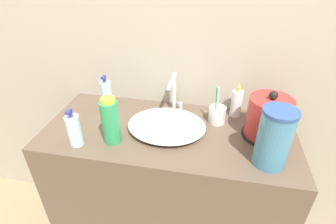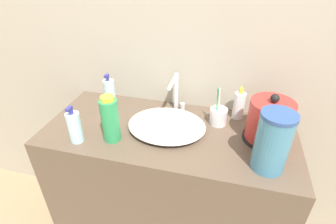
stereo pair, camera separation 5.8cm
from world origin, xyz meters
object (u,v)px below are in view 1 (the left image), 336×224
object	(u,v)px
shampoo_bottle	(107,96)
electric_kettle	(268,119)
hand_cream_bottle	(111,121)
water_pitcher	(274,138)
lotion_bottle	(74,130)
toothbrush_cup	(217,114)
faucet	(174,91)
mouthwash_bottle	(236,103)

from	to	relation	value
shampoo_bottle	electric_kettle	bearing A→B (deg)	-5.73
hand_cream_bottle	water_pitcher	bearing A→B (deg)	-1.04
electric_kettle	shampoo_bottle	bearing A→B (deg)	174.27
lotion_bottle	shampoo_bottle	bearing A→B (deg)	85.04
hand_cream_bottle	toothbrush_cup	bearing A→B (deg)	28.41
faucet	toothbrush_cup	bearing A→B (deg)	-14.80
mouthwash_bottle	toothbrush_cup	bearing A→B (deg)	-138.89
shampoo_bottle	water_pitcher	xyz separation A→B (m)	(0.77, -0.26, 0.04)
hand_cream_bottle	water_pitcher	xyz separation A→B (m)	(0.65, -0.01, 0.02)
mouthwash_bottle	lotion_bottle	bearing A→B (deg)	-151.46
faucet	lotion_bottle	xyz separation A→B (m)	(-0.36, -0.35, -0.04)
electric_kettle	toothbrush_cup	distance (m)	0.23
lotion_bottle	mouthwash_bottle	xyz separation A→B (m)	(0.67, 0.37, -0.00)
electric_kettle	shampoo_bottle	distance (m)	0.78
toothbrush_cup	water_pitcher	size ratio (longest dim) A/B	0.80
electric_kettle	toothbrush_cup	size ratio (longest dim) A/B	1.16
shampoo_bottle	water_pitcher	bearing A→B (deg)	-18.38
lotion_bottle	water_pitcher	distance (m)	0.80
electric_kettle	mouthwash_bottle	distance (m)	0.20
faucet	electric_kettle	bearing A→B (deg)	-16.58
hand_cream_bottle	water_pitcher	distance (m)	0.65
faucet	lotion_bottle	size ratio (longest dim) A/B	1.14
faucet	water_pitcher	world-z (taller)	water_pitcher
mouthwash_bottle	water_pitcher	world-z (taller)	water_pitcher
hand_cream_bottle	electric_kettle	bearing A→B (deg)	14.23
mouthwash_bottle	electric_kettle	bearing A→B (deg)	-49.66
water_pitcher	mouthwash_bottle	bearing A→B (deg)	110.47
mouthwash_bottle	faucet	bearing A→B (deg)	-176.41
faucet	toothbrush_cup	distance (m)	0.24
toothbrush_cup	mouthwash_bottle	world-z (taller)	toothbrush_cup
faucet	water_pitcher	bearing A→B (deg)	-35.50
electric_kettle	shampoo_bottle	size ratio (longest dim) A/B	1.16
lotion_bottle	toothbrush_cup	bearing A→B (deg)	26.28
shampoo_bottle	mouthwash_bottle	xyz separation A→B (m)	(0.65, 0.07, -0.01)
shampoo_bottle	hand_cream_bottle	size ratio (longest dim) A/B	0.91
mouthwash_bottle	shampoo_bottle	bearing A→B (deg)	-173.68
faucet	lotion_bottle	world-z (taller)	faucet
toothbrush_cup	lotion_bottle	size ratio (longest dim) A/B	1.11
electric_kettle	hand_cream_bottle	bearing A→B (deg)	-165.77
electric_kettle	hand_cream_bottle	distance (m)	0.68
lotion_bottle	faucet	bearing A→B (deg)	43.64
electric_kettle	toothbrush_cup	xyz separation A→B (m)	(-0.22, 0.07, -0.05)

